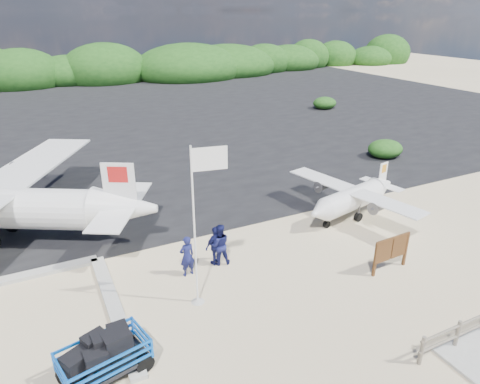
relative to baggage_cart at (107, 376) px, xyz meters
The scene contains 10 objects.
ground 5.46m from the baggage_cart, 14.63° to the left, with size 160.00×160.00×0.00m, color beige.
asphalt_apron 31.82m from the baggage_cart, 80.45° to the left, with size 90.00×50.00×0.04m, color #B2B2B2, non-canonical shape.
vegetation_band 56.63m from the baggage_cart, 84.65° to the left, with size 124.00×8.00×4.40m, color #B2B2B2, non-canonical shape.
baggage_cart is the anchor object (origin of this frame).
flagpole 4.05m from the baggage_cart, 29.45° to the left, with size 1.16×0.48×5.79m, color white, non-canonical shape.
signboard 11.09m from the baggage_cart, ahead, with size 1.87×0.18×1.54m, color #583519, non-canonical shape.
crew_a 5.41m from the baggage_cart, 44.65° to the left, with size 0.62×0.40×1.69m, color #14184D.
crew_b 6.63m from the baggage_cart, 36.92° to the left, with size 0.86×0.67×1.76m, color #14184D.
crew_c 6.56m from the baggage_cart, 37.93° to the left, with size 0.98×0.41×1.68m, color #14184D.
aircraft_large 27.55m from the baggage_cart, 49.51° to the left, with size 15.97×15.97×4.79m, color #B2B2B2, non-canonical shape.
Camera 1 is at (-5.96, -11.21, 9.56)m, focal length 32.00 mm.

